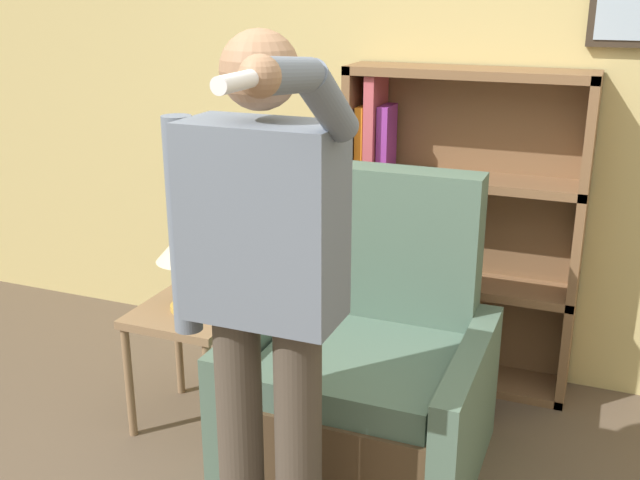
{
  "coord_description": "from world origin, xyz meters",
  "views": [
    {
      "loc": [
        0.63,
        -1.53,
        1.87
      ],
      "look_at": [
        -0.25,
        0.66,
        1.07
      ],
      "focal_mm": 42.0,
      "sensor_mm": 36.0,
      "label": 1
    }
  ],
  "objects_px": {
    "bookcase": "(441,232)",
    "person_standing": "(263,286)",
    "table_lamp": "(185,250)",
    "armchair": "(367,378)",
    "side_table": "(190,329)"
  },
  "relations": [
    {
      "from": "person_standing",
      "to": "table_lamp",
      "type": "xyz_separation_m",
      "value": [
        -0.7,
        0.68,
        -0.2
      ]
    },
    {
      "from": "person_standing",
      "to": "table_lamp",
      "type": "relative_size",
      "value": 4.85
    },
    {
      "from": "side_table",
      "to": "table_lamp",
      "type": "bearing_deg",
      "value": -26.57
    },
    {
      "from": "armchair",
      "to": "bookcase",
      "type": "bearing_deg",
      "value": 83.52
    },
    {
      "from": "armchair",
      "to": "person_standing",
      "type": "xyz_separation_m",
      "value": [
        -0.1,
        -0.73,
        0.67
      ]
    },
    {
      "from": "table_lamp",
      "to": "side_table",
      "type": "bearing_deg",
      "value": 153.43
    },
    {
      "from": "armchair",
      "to": "table_lamp",
      "type": "xyz_separation_m",
      "value": [
        -0.8,
        -0.05,
        0.47
      ]
    },
    {
      "from": "bookcase",
      "to": "table_lamp",
      "type": "height_order",
      "value": "bookcase"
    },
    {
      "from": "armchair",
      "to": "side_table",
      "type": "relative_size",
      "value": 2.12
    },
    {
      "from": "armchair",
      "to": "side_table",
      "type": "height_order",
      "value": "armchair"
    },
    {
      "from": "person_standing",
      "to": "side_table",
      "type": "bearing_deg",
      "value": 135.73
    },
    {
      "from": "person_standing",
      "to": "table_lamp",
      "type": "distance_m",
      "value": 1.0
    },
    {
      "from": "armchair",
      "to": "table_lamp",
      "type": "bearing_deg",
      "value": -176.29
    },
    {
      "from": "bookcase",
      "to": "person_standing",
      "type": "xyz_separation_m",
      "value": [
        -0.19,
        -1.55,
        0.27
      ]
    },
    {
      "from": "person_standing",
      "to": "table_lamp",
      "type": "bearing_deg",
      "value": 135.73
    }
  ]
}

